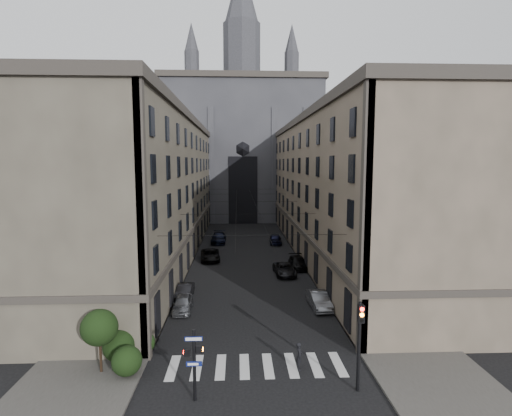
{
  "coord_description": "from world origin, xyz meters",
  "views": [
    {
      "loc": [
        -1.13,
        -18.95,
        12.87
      ],
      "look_at": [
        0.28,
        11.31,
        9.37
      ],
      "focal_mm": 28.0,
      "sensor_mm": 36.0,
      "label": 1
    }
  ],
  "objects": [
    {
      "name": "car_left_near",
      "position": [
        -5.93,
        14.68,
        0.67
      ],
      "size": [
        1.67,
        3.99,
        1.35
      ],
      "primitive_type": "imported",
      "rotation": [
        0.0,
        0.0,
        0.02
      ],
      "color": "slate",
      "rests_on": "ground"
    },
    {
      "name": "car_right_near",
      "position": [
        6.03,
        14.91,
        0.71
      ],
      "size": [
        1.74,
        4.4,
        1.42
      ],
      "primitive_type": "imported",
      "rotation": [
        0.0,
        0.0,
        0.05
      ],
      "color": "slate",
      "rests_on": "ground"
    },
    {
      "name": "building_left",
      "position": [
        -13.44,
        36.0,
        9.34
      ],
      "size": [
        13.6,
        60.6,
        18.85
      ],
      "color": "#464035",
      "rests_on": "ground"
    },
    {
      "name": "pedestrian",
      "position": [
        2.65,
        4.48,
        0.87
      ],
      "size": [
        0.47,
        0.67,
        1.74
      ],
      "primitive_type": "imported",
      "rotation": [
        0.0,
        0.0,
        1.48
      ],
      "color": "black",
      "rests_on": "ground"
    },
    {
      "name": "sidewalk_left",
      "position": [
        -10.5,
        36.0,
        0.07
      ],
      "size": [
        7.0,
        80.0,
        0.15
      ],
      "primitive_type": "cube",
      "color": "#383533",
      "rests_on": "ground"
    },
    {
      "name": "building_right",
      "position": [
        13.44,
        36.0,
        9.34
      ],
      "size": [
        13.6,
        60.6,
        18.85
      ],
      "color": "brown",
      "rests_on": "ground"
    },
    {
      "name": "car_left_far",
      "position": [
        -4.2,
        44.0,
        0.81
      ],
      "size": [
        2.29,
        5.6,
        1.62
      ],
      "primitive_type": "imported",
      "rotation": [
        0.0,
        0.0,
        -0.0
      ],
      "color": "black",
      "rests_on": "ground"
    },
    {
      "name": "car_right_far",
      "position": [
        4.82,
        42.81,
        0.77
      ],
      "size": [
        2.04,
        4.6,
        1.54
      ],
      "primitive_type": "imported",
      "rotation": [
        0.0,
        0.0,
        -0.05
      ],
      "color": "black",
      "rests_on": "ground"
    },
    {
      "name": "traffic_light_right",
      "position": [
        5.6,
        1.92,
        3.29
      ],
      "size": [
        0.34,
        0.5,
        5.2
      ],
      "color": "black",
      "rests_on": "ground"
    },
    {
      "name": "gothic_tower",
      "position": [
        0.0,
        74.96,
        17.8
      ],
      "size": [
        35.0,
        23.0,
        58.0
      ],
      "color": "#2D2D33",
      "rests_on": "ground"
    },
    {
      "name": "car_left_midnear",
      "position": [
        -6.2,
        18.02,
        0.65
      ],
      "size": [
        1.52,
        4.0,
        1.3
      ],
      "primitive_type": "imported",
      "rotation": [
        0.0,
        0.0,
        -0.04
      ],
      "color": "black",
      "rests_on": "ground"
    },
    {
      "name": "car_right_midfar",
      "position": [
        6.2,
        28.18,
        0.7
      ],
      "size": [
        2.06,
        4.84,
        1.39
      ],
      "primitive_type": "imported",
      "rotation": [
        0.0,
        0.0,
        0.02
      ],
      "color": "black",
      "rests_on": "ground"
    },
    {
      "name": "tram_wires",
      "position": [
        0.0,
        35.63,
        7.25
      ],
      "size": [
        14.0,
        60.0,
        0.43
      ],
      "color": "black",
      "rests_on": "ground"
    },
    {
      "name": "car_left_midfar",
      "position": [
        -4.76,
        32.58,
        0.73
      ],
      "size": [
        2.87,
        5.42,
        1.45
      ],
      "primitive_type": "imported",
      "rotation": [
        0.0,
        0.0,
        0.09
      ],
      "color": "black",
      "rests_on": "ground"
    },
    {
      "name": "ground",
      "position": [
        0.0,
        0.0,
        0.0
      ],
      "size": [
        260.0,
        260.0,
        0.0
      ],
      "primitive_type": "plane",
      "color": "black",
      "rests_on": "ground"
    },
    {
      "name": "sidewalk_right",
      "position": [
        10.5,
        36.0,
        0.07
      ],
      "size": [
        7.0,
        80.0,
        0.15
      ],
      "primitive_type": "cube",
      "color": "#383533",
      "rests_on": "ground"
    },
    {
      "name": "shrub_cluster",
      "position": [
        -8.72,
        5.01,
        1.8
      ],
      "size": [
        3.9,
        4.4,
        3.9
      ],
      "color": "black",
      "rests_on": "sidewalk_left"
    },
    {
      "name": "car_right_midnear",
      "position": [
        4.2,
        25.33,
        0.67
      ],
      "size": [
        2.48,
        4.93,
        1.34
      ],
      "primitive_type": "imported",
      "rotation": [
        0.0,
        0.0,
        0.06
      ],
      "color": "black",
      "rests_on": "ground"
    },
    {
      "name": "zebra_crossing",
      "position": [
        0.0,
        5.0,
        0.01
      ],
      "size": [
        11.0,
        3.2,
        0.01
      ],
      "primitive_type": "cube",
      "color": "beige",
      "rests_on": "ground"
    },
    {
      "name": "pedestrian_signal_left",
      "position": [
        -3.51,
        1.5,
        2.32
      ],
      "size": [
        1.02,
        0.38,
        4.0
      ],
      "color": "black",
      "rests_on": "ground"
    }
  ]
}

